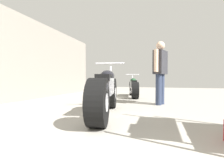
{
  "coord_description": "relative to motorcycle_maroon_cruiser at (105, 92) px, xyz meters",
  "views": [
    {
      "loc": [
        1.02,
        0.11,
        0.65
      ],
      "look_at": [
        -0.21,
        4.22,
        0.53
      ],
      "focal_mm": 26.06,
      "sensor_mm": 36.0,
      "label": 1
    }
  ],
  "objects": [
    {
      "name": "ground_plane",
      "position": [
        -0.07,
        1.11,
        -0.42
      ],
      "size": [
        19.01,
        19.01,
        0.0
      ],
      "primitive_type": "plane",
      "color": "#9E998E"
    },
    {
      "name": "garage_partition_left",
      "position": [
        -3.08,
        1.11,
        0.88
      ],
      "size": [
        0.08,
        8.71,
        2.61
      ],
      "primitive_type": "cube",
      "color": "gray",
      "rests_on": "ground_plane"
    },
    {
      "name": "motorcycle_maroon_cruiser",
      "position": [
        0.0,
        0.0,
        0.0
      ],
      "size": [
        0.78,
        2.19,
        1.02
      ],
      "color": "black",
      "rests_on": "ground_plane"
    },
    {
      "name": "motorcycle_black_naked",
      "position": [
        -0.01,
        3.22,
        -0.07
      ],
      "size": [
        0.73,
        1.84,
        0.86
      ],
      "color": "black",
      "rests_on": "ground_plane"
    },
    {
      "name": "mechanic_in_blue",
      "position": [
        0.93,
        1.6,
        0.49
      ],
      "size": [
        0.37,
        0.64,
        1.61
      ],
      "color": "#2D3851",
      "rests_on": "ground_plane"
    }
  ]
}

